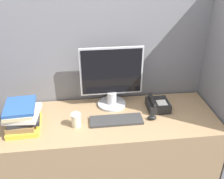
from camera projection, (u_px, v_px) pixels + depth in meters
name	position (u px, v px, depth m)	size (l,w,h in m)	color
cubicle_panel_rear	(106.00, 83.00, 2.32)	(2.10, 0.04, 1.76)	slate
cubicle_panel_right	(218.00, 95.00, 2.14)	(0.04, 0.69, 1.76)	slate
desk	(110.00, 154.00, 2.26)	(1.70, 0.63, 0.75)	#937551
monitor	(112.00, 80.00, 2.13)	(0.51, 0.24, 0.52)	#B7B7BC
keyboard	(116.00, 120.00, 2.03)	(0.41, 0.14, 0.02)	#333333
mouse	(152.00, 118.00, 2.05)	(0.07, 0.04, 0.03)	black
coffee_cup	(76.00, 120.00, 1.96)	(0.07, 0.07, 0.11)	beige
book_stack	(23.00, 117.00, 1.93)	(0.25, 0.30, 0.19)	gold
desk_telephone	(157.00, 105.00, 2.17)	(0.18, 0.19, 0.10)	black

